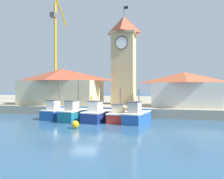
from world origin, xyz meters
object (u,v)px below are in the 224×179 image
(fishing_boat_left_inner, at_px, (98,114))
(fishing_boat_mid_left, at_px, (119,115))
(warehouse_left, at_px, (62,86))
(clock_tower, at_px, (124,58))
(warehouse_right, at_px, (184,89))
(dock_worker_near_tower, at_px, (91,100))
(port_crane_near, at_px, (56,60))
(fishing_boat_far_left, at_px, (56,112))
(fishing_boat_left_outer, at_px, (75,113))
(mooring_buoy, at_px, (75,124))
(fishing_boat_center, at_px, (137,115))

(fishing_boat_left_inner, distance_m, fishing_boat_mid_left, 2.38)
(fishing_boat_left_inner, relative_size, warehouse_left, 0.43)
(clock_tower, bearing_deg, fishing_boat_left_inner, -94.26)
(warehouse_right, bearing_deg, clock_tower, 166.12)
(fishing_boat_mid_left, xyz_separation_m, dock_worker_near_tower, (-5.08, 4.95, 1.31))
(port_crane_near, bearing_deg, fishing_boat_mid_left, -46.47)
(fishing_boat_far_left, relative_size, fishing_boat_left_outer, 0.94)
(clock_tower, bearing_deg, warehouse_right, -13.88)
(mooring_buoy, bearing_deg, fishing_boat_left_outer, 113.00)
(port_crane_near, bearing_deg, mooring_buoy, -58.13)
(fishing_boat_left_outer, bearing_deg, clock_tower, 72.93)
(fishing_boat_mid_left, xyz_separation_m, warehouse_left, (-10.99, 7.95, 3.32))
(dock_worker_near_tower, bearing_deg, warehouse_right, 15.61)
(fishing_boat_left_outer, distance_m, clock_tower, 14.09)
(fishing_boat_mid_left, relative_size, dock_worker_near_tower, 2.74)
(warehouse_right, bearing_deg, mooring_buoy, -128.08)
(warehouse_left, xyz_separation_m, port_crane_near, (-7.07, 11.07, 5.63))
(clock_tower, xyz_separation_m, dock_worker_near_tower, (-3.54, -5.75, -6.54))
(mooring_buoy, bearing_deg, clock_tower, 84.38)
(fishing_boat_mid_left, bearing_deg, port_crane_near, 133.53)
(fishing_boat_left_inner, distance_m, warehouse_right, 13.49)
(fishing_boat_far_left, distance_m, mooring_buoy, 7.19)
(fishing_boat_mid_left, relative_size, warehouse_right, 0.49)
(fishing_boat_far_left, relative_size, fishing_boat_center, 0.86)
(warehouse_left, bearing_deg, fishing_boat_left_inner, -43.64)
(fishing_boat_left_inner, bearing_deg, clock_tower, 85.74)
(fishing_boat_left_outer, xyz_separation_m, warehouse_left, (-5.99, 8.51, 3.19))
(fishing_boat_mid_left, distance_m, clock_tower, 13.36)
(fishing_boat_left_outer, distance_m, dock_worker_near_tower, 5.64)
(fishing_boat_mid_left, relative_size, mooring_buoy, 6.22)
(fishing_boat_far_left, bearing_deg, port_crane_near, 118.60)
(fishing_boat_left_outer, distance_m, fishing_boat_mid_left, 5.04)
(fishing_boat_left_outer, xyz_separation_m, dock_worker_near_tower, (-0.08, 5.51, 1.19))
(fishing_boat_left_inner, bearing_deg, port_crane_near, 129.13)
(port_crane_near, bearing_deg, fishing_boat_far_left, -61.40)
(dock_worker_near_tower, bearing_deg, fishing_boat_far_left, -120.92)
(fishing_boat_left_outer, relative_size, mooring_buoy, 6.81)
(fishing_boat_left_outer, bearing_deg, warehouse_right, 35.82)
(fishing_boat_mid_left, relative_size, warehouse_left, 0.37)
(fishing_boat_left_inner, bearing_deg, fishing_boat_mid_left, 6.81)
(clock_tower, xyz_separation_m, warehouse_left, (-9.45, -2.76, -4.53))
(warehouse_right, distance_m, mooring_buoy, 17.49)
(mooring_buoy, bearing_deg, fishing_boat_center, 44.27)
(fishing_boat_center, xyz_separation_m, warehouse_right, (5.53, 8.59, 2.84))
(fishing_boat_left_inner, xyz_separation_m, port_crane_near, (-15.70, 19.30, 8.86))
(warehouse_left, bearing_deg, fishing_boat_far_left, -67.73)
(fishing_boat_left_outer, xyz_separation_m, mooring_buoy, (1.91, -4.50, -0.45))
(warehouse_right, distance_m, dock_worker_near_tower, 13.17)
(fishing_boat_center, xyz_separation_m, warehouse_left, (-12.97, 8.06, 3.24))
(fishing_boat_left_inner, height_order, fishing_boat_mid_left, fishing_boat_left_inner)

